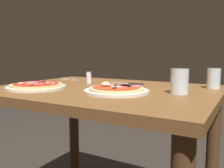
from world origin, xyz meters
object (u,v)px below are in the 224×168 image
object	(u,v)px
dining_table	(104,112)
pizza_across_left	(36,86)
pizza_foreground	(116,90)
knife	(129,84)
fork	(68,79)
salt_shaker	(89,78)
water_glass_far	(179,83)
water_glass_near	(214,80)

from	to	relation	value
dining_table	pizza_across_left	size ratio (longest dim) A/B	3.70
pizza_foreground	knife	xyz separation A→B (m)	(-0.08, 0.30, -0.01)
fork	salt_shaker	xyz separation A→B (m)	(0.24, -0.10, 0.03)
water_glass_far	pizza_across_left	bearing A→B (deg)	-164.42
salt_shaker	pizza_foreground	bearing A→B (deg)	-35.69
pizza_across_left	water_glass_far	distance (m)	0.69
pizza_foreground	pizza_across_left	xyz separation A→B (m)	(-0.41, -0.08, -0.00)
pizza_foreground	water_glass_near	world-z (taller)	water_glass_near
water_glass_near	knife	size ratio (longest dim) A/B	0.51
dining_table	knife	distance (m)	0.25
dining_table	pizza_foreground	distance (m)	0.21
pizza_across_left	pizza_foreground	bearing A→B (deg)	11.46
water_glass_near	fork	distance (m)	0.90
pizza_foreground	water_glass_far	distance (m)	0.28
water_glass_near	water_glass_far	xyz separation A→B (m)	(-0.11, -0.25, 0.00)
dining_table	pizza_across_left	distance (m)	0.37
pizza_across_left	knife	world-z (taller)	pizza_across_left
pizza_across_left	knife	bearing A→B (deg)	49.56
dining_table	fork	bearing A→B (deg)	152.11
water_glass_near	salt_shaker	distance (m)	0.68
pizza_foreground	salt_shaker	size ratio (longest dim) A/B	4.38
water_glass_far	salt_shaker	xyz separation A→B (m)	(-0.56, 0.12, -0.01)
water_glass_far	knife	size ratio (longest dim) A/B	0.55
fork	salt_shaker	size ratio (longest dim) A/B	2.35
dining_table	salt_shaker	size ratio (longest dim) A/B	16.26
pizza_across_left	fork	distance (m)	0.42
knife	salt_shaker	size ratio (longest dim) A/B	2.92
dining_table	water_glass_near	size ratio (longest dim) A/B	10.84
fork	knife	bearing A→B (deg)	-1.41
fork	water_glass_far	bearing A→B (deg)	-14.91
dining_table	water_glass_far	size ratio (longest dim) A/B	10.05
water_glass_far	fork	distance (m)	0.82
salt_shaker	knife	bearing A→B (deg)	21.09
dining_table	knife	bearing A→B (deg)	79.64
dining_table	water_glass_far	bearing A→B (deg)	1.60
dining_table	pizza_foreground	xyz separation A→B (m)	(0.12, -0.09, 0.14)
pizza_foreground	water_glass_far	world-z (taller)	water_glass_far
pizza_across_left	water_glass_near	xyz separation A→B (m)	(0.77, 0.43, 0.03)
water_glass_near	knife	world-z (taller)	water_glass_near
knife	pizza_foreground	bearing A→B (deg)	-74.69
dining_table	water_glass_far	world-z (taller)	water_glass_far
dining_table	pizza_across_left	xyz separation A→B (m)	(-0.29, -0.18, 0.14)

